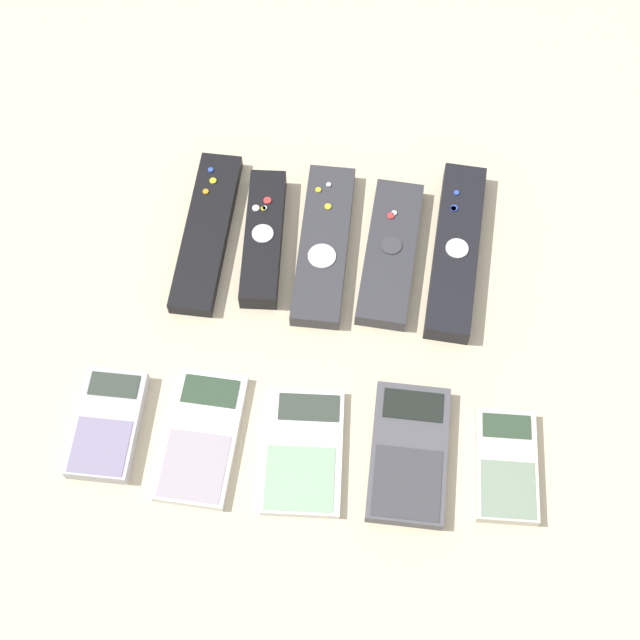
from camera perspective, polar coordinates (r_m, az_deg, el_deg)
The scene contains 11 objects.
ground_plane at distance 0.95m, azimuth -0.26°, elevation -2.44°, with size 3.00×3.00×0.00m, color beige.
remote_0 at distance 1.03m, azimuth -7.26°, elevation 5.62°, with size 0.05×0.21×0.02m.
remote_1 at distance 1.01m, azimuth -3.64°, elevation 5.28°, with size 0.05×0.17×0.03m.
remote_2 at distance 1.01m, azimuth 0.25°, elevation 4.86°, with size 0.06×0.20×0.02m.
remote_3 at distance 1.00m, azimuth 4.52°, elevation 4.32°, with size 0.06×0.19×0.02m.
remote_4 at distance 1.01m, azimuth 8.70°, elevation 4.44°, with size 0.06×0.22×0.03m.
calculator_0 at distance 0.94m, azimuth -13.44°, elevation -6.50°, with size 0.06×0.12×0.02m.
calculator_1 at distance 0.92m, azimuth -7.59°, elevation -7.42°, with size 0.08×0.14×0.01m.
calculator_2 at distance 0.91m, azimuth -1.10°, elevation -8.36°, with size 0.09×0.14×0.01m.
calculator_3 at distance 0.91m, azimuth 5.71°, elevation -8.50°, with size 0.08×0.14×0.02m.
calculator_4 at distance 0.92m, azimuth 11.83°, elevation -9.10°, with size 0.07×0.12×0.02m.
Camera 1 is at (0.05, -0.39, 0.87)m, focal length 50.00 mm.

